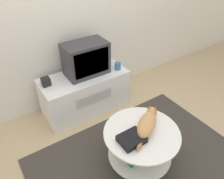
{
  "coord_description": "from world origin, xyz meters",
  "views": [
    {
      "loc": [
        -1.01,
        -1.05,
        1.96
      ],
      "look_at": [
        0.05,
        0.54,
        0.59
      ],
      "focal_mm": 35.0,
      "sensor_mm": 36.0,
      "label": 1
    }
  ],
  "objects_px": {
    "tv": "(86,59)",
    "dvd_box": "(132,139)",
    "speaker": "(46,82)",
    "cat": "(147,123)"
  },
  "relations": [
    {
      "from": "cat",
      "to": "dvd_box",
      "type": "bearing_deg",
      "value": 158.67
    },
    {
      "from": "dvd_box",
      "to": "speaker",
      "type": "bearing_deg",
      "value": 105.85
    },
    {
      "from": "tv",
      "to": "dvd_box",
      "type": "relative_size",
      "value": 2.36
    },
    {
      "from": "tv",
      "to": "cat",
      "type": "distance_m",
      "value": 1.13
    },
    {
      "from": "tv",
      "to": "speaker",
      "type": "relative_size",
      "value": 5.57
    },
    {
      "from": "speaker",
      "to": "dvd_box",
      "type": "xyz_separation_m",
      "value": [
        0.34,
        -1.19,
        -0.07
      ]
    },
    {
      "from": "speaker",
      "to": "cat",
      "type": "xyz_separation_m",
      "value": [
        0.56,
        -1.14,
        -0.04
      ]
    },
    {
      "from": "dvd_box",
      "to": "tv",
      "type": "bearing_deg",
      "value": 80.96
    },
    {
      "from": "dvd_box",
      "to": "cat",
      "type": "xyz_separation_m",
      "value": [
        0.22,
        0.05,
        0.04
      ]
    },
    {
      "from": "tv",
      "to": "dvd_box",
      "type": "height_order",
      "value": "tv"
    }
  ]
}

